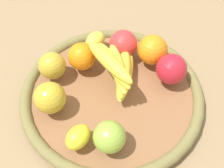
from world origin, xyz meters
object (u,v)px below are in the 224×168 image
object	(u,v)px
orange_1	(152,50)
lemon_1	(95,41)
lemon_0	(78,137)
apple_2	(52,66)
apple_1	(123,44)
apple_3	(109,137)
apple_4	(171,69)
apple_0	(50,98)
orange_0	(82,56)
banana_bunch	(118,69)

from	to	relation	value
orange_1	lemon_1	world-z (taller)	orange_1
lemon_0	apple_2	world-z (taller)	apple_2
apple_1	apple_3	bearing A→B (deg)	-89.74
lemon_1	apple_4	xyz separation A→B (m)	(0.20, -0.09, 0.01)
lemon_1	apple_0	bearing A→B (deg)	-107.47
lemon_1	apple_3	distance (m)	0.30
lemon_1	apple_1	world-z (taller)	apple_1
orange_1	apple_0	bearing A→B (deg)	-140.75
lemon_0	orange_0	world-z (taller)	orange_0
lemon_0	apple_4	distance (m)	0.28
orange_0	apple_1	bearing A→B (deg)	29.97
apple_0	lemon_1	world-z (taller)	apple_0
lemon_0	apple_2	size ratio (longest dim) A/B	0.90
apple_3	orange_0	size ratio (longest dim) A/B	0.97
apple_3	apple_4	xyz separation A→B (m)	(0.12, 0.20, 0.00)
lemon_1	orange_0	bearing A→B (deg)	-106.09
apple_0	orange_0	distance (m)	0.14
lemon_0	apple_2	xyz separation A→B (m)	(-0.10, 0.18, 0.01)
apple_3	lemon_1	bearing A→B (deg)	105.47
orange_1	orange_0	xyz separation A→B (m)	(-0.18, -0.04, -0.00)
apple_0	apple_1	world-z (taller)	apple_1
apple_2	orange_1	world-z (taller)	orange_1
banana_bunch	apple_0	bearing A→B (deg)	-145.68
banana_bunch	apple_3	bearing A→B (deg)	-88.88
apple_3	apple_0	bearing A→B (deg)	152.11
lemon_1	apple_4	size ratio (longest dim) A/B	0.82
lemon_0	apple_4	world-z (taller)	apple_4
lemon_0	banana_bunch	bearing A→B (deg)	70.68
orange_1	apple_4	world-z (taller)	orange_1
apple_2	orange_1	size ratio (longest dim) A/B	0.88
lemon_0	apple_1	distance (m)	0.28
orange_1	apple_4	distance (m)	0.08
lemon_0	apple_0	world-z (taller)	apple_0
lemon_1	apple_2	bearing A→B (deg)	-127.71
apple_0	apple_4	world-z (taller)	apple_4
lemon_1	apple_3	bearing A→B (deg)	-74.53
apple_0	orange_1	world-z (taller)	orange_1
lemon_1	apple_4	distance (m)	0.22
orange_1	lemon_0	bearing A→B (deg)	-118.44
apple_4	orange_1	bearing A→B (deg)	129.09
lemon_1	orange_1	bearing A→B (deg)	-10.66
apple_1	apple_2	bearing A→B (deg)	-149.71
apple_0	apple_1	bearing A→B (deg)	53.30
banana_bunch	apple_4	world-z (taller)	banana_bunch
apple_0	orange_1	distance (m)	0.28
banana_bunch	apple_0	distance (m)	0.17
banana_bunch	apple_1	size ratio (longest dim) A/B	2.20
banana_bunch	orange_0	world-z (taller)	banana_bunch
apple_1	orange_0	bearing A→B (deg)	-150.03
apple_0	apple_3	bearing A→B (deg)	-27.89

